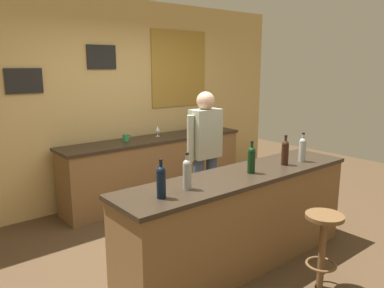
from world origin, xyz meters
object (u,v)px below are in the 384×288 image
coffee_mug (126,138)px  wine_bottle_b (187,173)px  wine_bottle_e (302,149)px  bartender (205,151)px  wine_bottle_a (161,181)px  wine_glass_b (197,125)px  bar_stool (323,239)px  wine_bottle_d (285,152)px  wine_glass_a (158,129)px  wine_bottle_c (251,159)px

coffee_mug → wine_bottle_b: bearing=-106.5°
wine_bottle_b → wine_bottle_e: (1.49, -0.06, 0.00)m
bartender → wine_bottle_a: bartender is taller
wine_bottle_a → wine_glass_b: wine_bottle_a is taller
wine_glass_b → bartender: bearing=-126.2°
bar_stool → wine_bottle_d: size_ratio=2.22×
wine_bottle_a → wine_glass_a: bearing=56.6°
wine_bottle_b → wine_bottle_c: same height
wine_bottle_b → coffee_mug: (0.63, 2.13, -0.11)m
wine_bottle_a → wine_glass_a: wine_bottle_a is taller
bar_stool → wine_bottle_c: 0.92m
wine_bottle_a → wine_bottle_c: 1.04m
wine_bottle_c → wine_bottle_e: size_ratio=1.00×
bar_stool → bartender: bearing=87.9°
wine_bottle_b → wine_bottle_e: 1.49m
wine_bottle_d → wine_glass_b: (0.58, 2.06, -0.05)m
wine_bottle_b → wine_glass_a: size_ratio=1.97×
wine_bottle_c → wine_bottle_e: (0.74, -0.04, 0.00)m
wine_glass_b → wine_bottle_b: bearing=-131.7°
bar_stool → wine_bottle_a: (-1.21, 0.66, 0.60)m
wine_bottle_b → bar_stool: bearing=-37.0°
wine_bottle_b → wine_glass_b: size_ratio=1.97×
coffee_mug → bartender: bearing=-74.1°
bartender → wine_bottle_a: size_ratio=5.29×
wine_bottle_b → wine_bottle_a: bearing=-172.1°
bartender → wine_glass_b: size_ratio=10.45×
wine_bottle_a → wine_glass_a: (1.44, 2.19, -0.05)m
wine_bottle_b → wine_bottle_d: size_ratio=1.00×
wine_bottle_e → wine_glass_b: wine_bottle_e is taller
wine_bottle_a → wine_glass_b: 2.95m
bar_stool → coffee_mug: coffee_mug is taller
wine_bottle_e → wine_glass_b: bearing=81.3°
wine_bottle_a → wine_bottle_d: same height
bartender → wine_bottle_b: bartender is taller
wine_bottle_c → wine_glass_b: 2.31m
coffee_mug → wine_glass_a: bearing=1.8°
wine_bottle_d → wine_bottle_e: same height
bartender → wine_bottle_e: size_ratio=5.29×
coffee_mug → wine_glass_b: bearing=-4.8°
wine_bottle_c → coffee_mug: (-0.12, 2.15, -0.11)m
wine_glass_b → coffee_mug: wine_glass_b is taller
bar_stool → wine_glass_b: 2.92m
bar_stool → wine_bottle_b: bearing=143.0°
wine_glass_a → wine_bottle_c: bearing=-100.6°
wine_bottle_d → wine_glass_b: wine_bottle_d is taller
wine_glass_a → coffee_mug: bearing=-178.2°
wine_glass_a → wine_bottle_d: bearing=-88.0°
wine_bottle_b → wine_bottle_c: bearing=-1.0°
bartender → wine_bottle_c: size_ratio=5.29×
bar_stool → wine_bottle_d: (0.31, 0.67, 0.60)m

